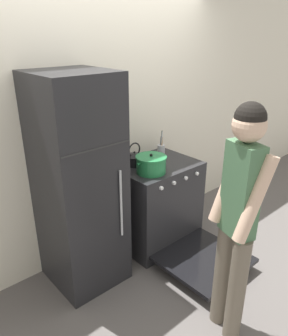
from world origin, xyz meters
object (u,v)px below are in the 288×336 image
at_px(stove_range, 158,204).
at_px(utensil_jar, 161,149).
at_px(tea_kettle, 135,158).
at_px(person, 238,215).
at_px(dutch_oven_pot, 151,164).
at_px(refrigerator, 79,185).

xyz_separation_m(stove_range, utensil_jar, (0.20, 0.17, 0.52)).
relative_size(tea_kettle, person, 0.14).
height_order(dutch_oven_pot, tea_kettle, tea_kettle).
distance_m(stove_range, utensil_jar, 0.59).
distance_m(tea_kettle, person, 1.36).
relative_size(refrigerator, utensil_jar, 6.75).
bearing_deg(utensil_jar, stove_range, -139.70).
distance_m(refrigerator, utensil_jar, 1.09).
relative_size(stove_range, utensil_jar, 4.94).
distance_m(stove_range, person, 1.36).
xyz_separation_m(refrigerator, tea_kettle, (0.71, 0.12, 0.03)).
height_order(refrigerator, person, refrigerator).
bearing_deg(tea_kettle, person, -99.68).
bearing_deg(person, dutch_oven_pot, 7.02).
distance_m(dutch_oven_pot, person, 1.10).
height_order(stove_range, tea_kettle, tea_kettle).
bearing_deg(dutch_oven_pot, refrigerator, 168.71).
bearing_deg(dutch_oven_pot, stove_range, 26.17).
bearing_deg(refrigerator, utensil_jar, 6.63).
distance_m(refrigerator, tea_kettle, 0.72).
relative_size(refrigerator, dutch_oven_pot, 5.60).
xyz_separation_m(dutch_oven_pot, tea_kettle, (0.01, 0.26, -0.02)).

